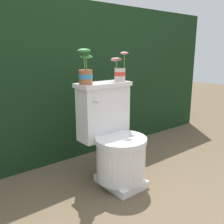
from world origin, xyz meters
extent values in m
plane|color=brown|center=(0.00, 0.00, 0.00)|extent=(12.00, 12.00, 0.00)
cube|color=black|center=(0.00, 1.02, 0.69)|extent=(3.64, 0.72, 1.37)
cube|color=silver|center=(0.03, 0.03, 0.03)|extent=(0.25, 0.34, 0.05)
cylinder|color=silver|center=(0.03, 0.03, 0.19)|extent=(0.35, 0.35, 0.27)
cylinder|color=silver|center=(0.03, 0.03, 0.35)|extent=(0.37, 0.37, 0.04)
cube|color=silver|center=(0.03, 0.23, 0.50)|extent=(0.39, 0.16, 0.40)
cube|color=silver|center=(0.03, 0.23, 0.72)|extent=(0.41, 0.18, 0.03)
cylinder|color=silver|center=(-0.10, 0.13, 0.62)|extent=(0.02, 0.05, 0.02)
cylinder|color=#9E5638|center=(-0.12, 0.23, 0.78)|extent=(0.09, 0.09, 0.10)
cylinder|color=#2D84BC|center=(-0.12, 0.23, 0.79)|extent=(0.10, 0.10, 0.03)
cylinder|color=#332319|center=(-0.12, 0.23, 0.82)|extent=(0.09, 0.09, 0.01)
cylinder|color=#4C753D|center=(-0.12, 0.22, 0.87)|extent=(0.01, 0.01, 0.08)
ellipsoid|color=#387F38|center=(-0.12, 0.22, 0.92)|extent=(0.09, 0.07, 0.02)
cylinder|color=#4C753D|center=(-0.12, 0.22, 0.88)|extent=(0.01, 0.01, 0.10)
ellipsoid|color=#387F38|center=(-0.12, 0.22, 0.93)|extent=(0.06, 0.04, 0.02)
cylinder|color=#4C753D|center=(-0.14, 0.21, 0.89)|extent=(0.01, 0.01, 0.12)
ellipsoid|color=#387F38|center=(-0.14, 0.21, 0.96)|extent=(0.10, 0.07, 0.03)
cylinder|color=beige|center=(0.19, 0.23, 0.78)|extent=(0.08, 0.08, 0.10)
cylinder|color=red|center=(0.19, 0.23, 0.79)|extent=(0.09, 0.09, 0.03)
cylinder|color=#332319|center=(0.19, 0.23, 0.83)|extent=(0.08, 0.08, 0.01)
cylinder|color=#4C753D|center=(0.21, 0.20, 0.88)|extent=(0.01, 0.01, 0.10)
ellipsoid|color=#B26B75|center=(0.21, 0.20, 0.94)|extent=(0.07, 0.05, 0.02)
cylinder|color=#4C753D|center=(0.17, 0.25, 0.86)|extent=(0.01, 0.01, 0.05)
ellipsoid|color=#B26B75|center=(0.17, 0.25, 0.89)|extent=(0.09, 0.06, 0.03)
cylinder|color=#4C753D|center=(0.16, 0.23, 0.86)|extent=(0.01, 0.01, 0.06)
ellipsoid|color=#B26B75|center=(0.16, 0.23, 0.90)|extent=(0.06, 0.04, 0.02)
camera|label=1|loc=(-1.05, -1.22, 0.96)|focal=40.00mm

